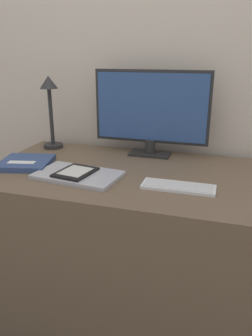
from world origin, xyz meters
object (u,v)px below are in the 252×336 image
at_px(monitor, 151,111).
at_px(keyboard, 178,187).
at_px(ereader, 76,172).
at_px(laptop, 78,175).
at_px(desk_lamp, 50,103).
at_px(notebook, 26,163).

bearing_deg(monitor, keyboard, -62.91).
bearing_deg(ereader, laptop, 22.07).
bearing_deg(desk_lamp, ereader, -50.39).
height_order(laptop, notebook, notebook).
distance_m(laptop, desk_lamp, 0.54).
distance_m(laptop, ereader, 0.02).
xyz_separation_m(keyboard, notebook, (-0.70, 0.07, 0.00)).
bearing_deg(ereader, desk_lamp, 129.61).
bearing_deg(keyboard, notebook, 174.45).
relative_size(monitor, keyboard, 2.04).
bearing_deg(ereader, notebook, 165.85).
height_order(ereader, notebook, ereader).
xyz_separation_m(desk_lamp, notebook, (0.03, -0.30, -0.23)).
xyz_separation_m(monitor, laptop, (-0.21, -0.39, -0.21)).
xyz_separation_m(ereader, notebook, (-0.28, 0.07, -0.01)).
bearing_deg(desk_lamp, notebook, -84.97).
xyz_separation_m(monitor, keyboard, (0.20, -0.39, -0.21)).
bearing_deg(laptop, monitor, 61.32).
bearing_deg(ereader, monitor, 60.54).
height_order(laptop, desk_lamp, desk_lamp).
relative_size(laptop, ereader, 1.95).
height_order(keyboard, ereader, ereader).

